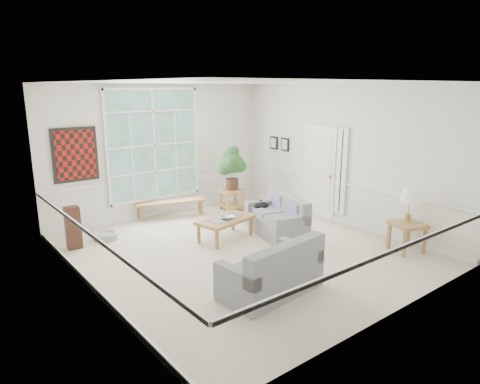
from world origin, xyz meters
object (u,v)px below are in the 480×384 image
loveseat_right (276,216)px  coffee_table (225,229)px  loveseat_front (271,266)px  end_table (232,200)px  side_table (407,237)px

loveseat_right → coffee_table: 1.08m
loveseat_front → end_table: bearing=54.8°
loveseat_right → side_table: bearing=-44.8°
loveseat_front → coffee_table: bearing=64.3°
loveseat_front → loveseat_right: bearing=39.7°
side_table → end_table: bearing=102.0°
coffee_table → side_table: 3.38m
coffee_table → side_table: bearing=-61.0°
side_table → coffee_table: bearing=130.7°
coffee_table → side_table: side_table is taller
loveseat_right → loveseat_front: size_ratio=0.96×
loveseat_right → side_table: loveseat_right is taller
loveseat_right → coffee_table: size_ratio=1.27×
coffee_table → loveseat_front: bearing=-121.8°
end_table → side_table: 4.20m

